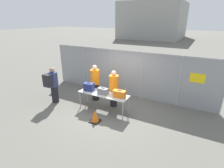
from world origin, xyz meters
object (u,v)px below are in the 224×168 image
(inspection_table, at_px, (103,95))
(suitcase_navy, at_px, (89,87))
(utility_trailer, at_px, (159,78))
(suitcase_orange, at_px, (119,94))
(traveler_hooded, at_px, (53,84))
(traffic_cone, at_px, (95,116))
(suitcase_grey, at_px, (103,91))
(security_worker_far, at_px, (95,82))
(security_worker_near, at_px, (114,88))

(inspection_table, height_order, suitcase_navy, suitcase_navy)
(suitcase_navy, bearing_deg, utility_trailer, 65.42)
(suitcase_orange, height_order, traveler_hooded, traveler_hooded)
(traffic_cone, bearing_deg, suitcase_grey, 100.62)
(utility_trailer, bearing_deg, suitcase_navy, -114.58)
(inspection_table, xyz_separation_m, security_worker_far, (-0.91, 0.75, 0.17))
(suitcase_orange, bearing_deg, utility_trailer, 83.06)
(suitcase_grey, xyz_separation_m, traveler_hooded, (-2.48, -0.42, 0.02))
(suitcase_grey, bearing_deg, suitcase_navy, 177.47)
(security_worker_far, bearing_deg, suitcase_orange, 156.20)
(traveler_hooded, relative_size, security_worker_far, 0.97)
(security_worker_near, distance_m, traffic_cone, 1.65)
(security_worker_far, bearing_deg, security_worker_near, 171.44)
(security_worker_far, bearing_deg, traveler_hooded, 38.22)
(suitcase_grey, bearing_deg, traffic_cone, -79.38)
(utility_trailer, distance_m, traffic_cone, 5.50)
(utility_trailer, xyz_separation_m, traffic_cone, (-1.13, -5.38, -0.16))
(inspection_table, relative_size, suitcase_orange, 4.28)
(traffic_cone, bearing_deg, traveler_hooded, 169.80)
(inspection_table, distance_m, security_worker_near, 0.62)
(traveler_hooded, bearing_deg, utility_trailer, 31.94)
(inspection_table, bearing_deg, suitcase_orange, 0.02)
(suitcase_orange, relative_size, security_worker_far, 0.29)
(security_worker_near, bearing_deg, suitcase_orange, 124.38)
(utility_trailer, bearing_deg, security_worker_far, -120.93)
(traveler_hooded, relative_size, utility_trailer, 0.44)
(suitcase_navy, height_order, suitcase_grey, suitcase_navy)
(suitcase_navy, bearing_deg, traveler_hooded, -165.32)
(suitcase_grey, bearing_deg, suitcase_orange, 3.33)
(suitcase_grey, bearing_deg, utility_trailer, 73.89)
(suitcase_orange, height_order, utility_trailer, suitcase_orange)
(traveler_hooded, xyz_separation_m, traffic_cone, (2.64, -0.48, -0.71))
(suitcase_navy, height_order, traffic_cone, suitcase_navy)
(inspection_table, relative_size, security_worker_near, 1.32)
(suitcase_navy, bearing_deg, traffic_cone, -45.64)
(suitcase_grey, relative_size, traffic_cone, 0.90)
(inspection_table, distance_m, suitcase_grey, 0.19)
(suitcase_orange, bearing_deg, security_worker_far, 155.88)
(inspection_table, relative_size, utility_trailer, 0.58)
(suitcase_navy, relative_size, traveler_hooded, 0.27)
(security_worker_far, xyz_separation_m, traffic_cone, (1.09, -1.69, -0.68))
(suitcase_navy, bearing_deg, inspection_table, 0.84)
(traveler_hooded, bearing_deg, security_worker_far, 17.39)
(utility_trailer, bearing_deg, traffic_cone, -101.82)
(suitcase_orange, relative_size, utility_trailer, 0.13)
(suitcase_grey, xyz_separation_m, security_worker_far, (-0.92, 0.79, -0.02))
(suitcase_navy, bearing_deg, security_worker_far, 103.03)
(security_worker_far, bearing_deg, traffic_cone, 123.04)
(suitcase_orange, bearing_deg, inspection_table, -179.98)
(inspection_table, height_order, utility_trailer, inspection_table)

